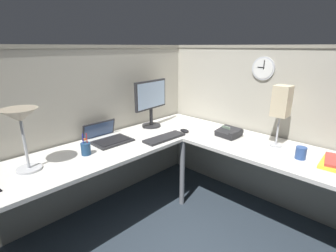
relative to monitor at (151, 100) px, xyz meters
name	(u,v)px	position (x,y,z in m)	size (l,w,h in m)	color
ground_plane	(183,217)	(-0.19, -0.64, -1.02)	(6.80, 6.80, 0.00)	#2D3842
cubicle_wall_back	(95,128)	(-0.55, 0.23, -0.23)	(2.57, 0.12, 1.58)	#A8A393
cubicle_wall_right	(259,125)	(0.68, -0.90, -0.23)	(0.12, 2.37, 1.58)	#A8A393
desk	(178,164)	(-0.33, -0.69, -0.39)	(2.35, 2.15, 0.73)	silver
monitor	(151,100)	(0.00, 0.00, 0.00)	(0.46, 0.20, 0.50)	#232326
laptop	(106,137)	(-0.57, 0.00, -0.27)	(0.34, 0.38, 0.22)	#232326
keyboard	(165,138)	(-0.18, -0.38, -0.28)	(0.43, 0.14, 0.02)	#232326
computer_mouse	(185,131)	(0.10, -0.39, -0.28)	(0.06, 0.10, 0.03)	black
desk_lamp_dome	(21,121)	(-1.29, -0.13, 0.07)	(0.24, 0.24, 0.44)	#B7BABF
pen_cup	(86,149)	(-0.88, -0.18, -0.24)	(0.08, 0.08, 0.18)	navy
office_phone	(229,133)	(0.30, -0.78, -0.26)	(0.21, 0.22, 0.11)	#232326
desk_lamp_paper	(281,103)	(0.38, -1.20, 0.09)	(0.13, 0.13, 0.53)	#B7BABF
coffee_mug	(301,153)	(0.24, -1.45, -0.25)	(0.08, 0.08, 0.10)	#2D4C8C
wall_clock	(263,68)	(0.63, -0.91, 0.34)	(0.04, 0.22, 0.22)	#B7BABF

